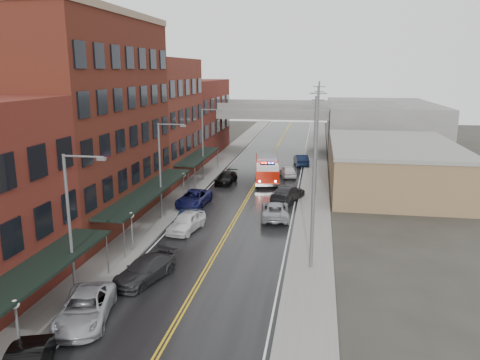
{
  "coord_description": "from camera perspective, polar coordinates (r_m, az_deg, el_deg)",
  "views": [
    {
      "loc": [
        7.4,
        -15.97,
        13.65
      ],
      "look_at": [
        -0.12,
        28.41,
        3.0
      ],
      "focal_mm": 35.0,
      "sensor_mm": 36.0,
      "label": 1
    }
  ],
  "objects": [
    {
      "name": "curb_left",
      "position": [
        49.68,
        -6.0,
        -2.62
      ],
      "size": [
        0.3,
        160.0,
        0.15
      ],
      "primitive_type": "cube",
      "color": "gray",
      "rests_on": "ground"
    },
    {
      "name": "parked_car_left_4",
      "position": [
        40.83,
        -6.54,
        -5.07
      ],
      "size": [
        2.78,
        5.16,
        1.67
      ],
      "primitive_type": "imported",
      "rotation": [
        0.0,
        0.0,
        -0.17
      ],
      "color": "white",
      "rests_on": "ground"
    },
    {
      "name": "utility_pole_1",
      "position": [
        51.5,
        9.33,
        4.94
      ],
      "size": [
        1.8,
        0.24,
        12.0
      ],
      "color": "#59595B",
      "rests_on": "ground"
    },
    {
      "name": "parked_car_left_5",
      "position": [
        42.42,
        -6.34,
        -4.57
      ],
      "size": [
        1.82,
        4.26,
        1.37
      ],
      "primitive_type": "imported",
      "rotation": [
        0.0,
        0.0,
        -0.09
      ],
      "color": "black",
      "rests_on": "ground"
    },
    {
      "name": "fire_truck",
      "position": [
        58.29,
        3.29,
        1.46
      ],
      "size": [
        4.34,
        8.89,
        3.14
      ],
      "rotation": [
        0.0,
        0.0,
        0.13
      ],
      "color": "#A91607",
      "rests_on": "ground"
    },
    {
      "name": "tan_building",
      "position": [
        57.71,
        18.0,
        1.51
      ],
      "size": [
        14.0,
        22.0,
        5.0
      ],
      "primitive_type": "cube",
      "color": "olive",
      "rests_on": "ground"
    },
    {
      "name": "curb_right",
      "position": [
        47.96,
        7.14,
        -3.23
      ],
      "size": [
        0.3,
        160.0,
        0.15
      ],
      "primitive_type": "cube",
      "color": "gray",
      "rests_on": "ground"
    },
    {
      "name": "parked_car_left_2",
      "position": [
        28.16,
        -18.37,
        -14.6
      ],
      "size": [
        3.92,
        6.13,
        1.57
      ],
      "primitive_type": "imported",
      "rotation": [
        0.0,
        0.0,
        0.25
      ],
      "color": "#A2A4AA",
      "rests_on": "ground"
    },
    {
      "name": "globe_lamp_1",
      "position": [
        36.62,
        -13.09,
        -5.08
      ],
      "size": [
        0.44,
        0.44,
        3.12
      ],
      "color": "#59595B",
      "rests_on": "ground"
    },
    {
      "name": "overpass",
      "position": [
        78.69,
        4.21,
        7.69
      ],
      "size": [
        40.0,
        10.0,
        7.5
      ],
      "color": "slate",
      "rests_on": "ground"
    },
    {
      "name": "street_lamp_0",
      "position": [
        29.0,
        -19.7,
        -4.47
      ],
      "size": [
        2.64,
        0.22,
        9.0
      ],
      "color": "#59595B",
      "rests_on": "ground"
    },
    {
      "name": "awning_0",
      "position": [
        27.1,
        -25.26,
        -11.21
      ],
      "size": [
        2.6,
        16.0,
        3.09
      ],
      "color": "black",
      "rests_on": "ground"
    },
    {
      "name": "globe_lamp_0",
      "position": [
        25.34,
        -25.63,
        -14.69
      ],
      "size": [
        0.44,
        0.44,
        3.12
      ],
      "color": "#59595B",
      "rests_on": "ground"
    },
    {
      "name": "utility_pole_0",
      "position": [
        31.83,
        9.0,
        -0.2
      ],
      "size": [
        1.8,
        0.24,
        12.0
      ],
      "color": "#59595B",
      "rests_on": "ground"
    },
    {
      "name": "street_lamp_1",
      "position": [
        43.17,
        -9.43,
        1.82
      ],
      "size": [
        2.64,
        0.22,
        9.0
      ],
      "color": "#59595B",
      "rests_on": "ground"
    },
    {
      "name": "parked_car_left_3",
      "position": [
        32.11,
        -11.49,
        -10.65
      ],
      "size": [
        3.55,
        5.59,
        1.51
      ],
      "primitive_type": "imported",
      "rotation": [
        0.0,
        0.0,
        -0.3
      ],
      "color": "#262629",
      "rests_on": "ground"
    },
    {
      "name": "right_far_block",
      "position": [
        87.16,
        16.65,
        6.4
      ],
      "size": [
        18.0,
        30.0,
        8.0
      ],
      "primitive_type": "cube",
      "color": "slate",
      "rests_on": "ground"
    },
    {
      "name": "parked_car_right_3",
      "position": [
        68.81,
        7.46,
        2.46
      ],
      "size": [
        2.6,
        5.22,
        1.64
      ],
      "primitive_type": "imported",
      "rotation": [
        0.0,
        0.0,
        3.32
      ],
      "color": "black",
      "rests_on": "ground"
    },
    {
      "name": "sidewalk_right",
      "position": [
        47.93,
        9.12,
        -3.31
      ],
      "size": [
        3.0,
        160.0,
        0.15
      ],
      "primitive_type": "cube",
      "color": "slate",
      "rests_on": "ground"
    },
    {
      "name": "brick_building_c",
      "position": [
        60.46,
        -10.54,
        7.25
      ],
      "size": [
        9.0,
        15.0,
        15.0
      ],
      "primitive_type": "cube",
      "color": "brown",
      "rests_on": "ground"
    },
    {
      "name": "globe_lamp_2",
      "position": [
        49.32,
        -6.9,
        -0.08
      ],
      "size": [
        0.44,
        0.44,
        3.12
      ],
      "color": "#59595B",
      "rests_on": "ground"
    },
    {
      "name": "parked_car_left_6",
      "position": [
        48.21,
        -5.65,
        -2.24
      ],
      "size": [
        2.95,
        5.77,
        1.56
      ],
      "primitive_type": "imported",
      "rotation": [
        0.0,
        0.0,
        -0.07
      ],
      "color": "#121546",
      "rests_on": "ground"
    },
    {
      "name": "road",
      "position": [
        48.52,
        0.46,
        -3.02
      ],
      "size": [
        11.0,
        160.0,
        0.02
      ],
      "primitive_type": "cube",
      "color": "black",
      "rests_on": "ground"
    },
    {
      "name": "street_lamp_2",
      "position": [
        58.3,
        -4.34,
        4.93
      ],
      "size": [
        2.64,
        0.22,
        9.0
      ],
      "color": "#59595B",
      "rests_on": "ground"
    },
    {
      "name": "awning_2",
      "position": [
        59.37,
        -5.07,
        2.91
      ],
      "size": [
        2.6,
        13.0,
        3.09
      ],
      "color": "black",
      "rests_on": "ground"
    },
    {
      "name": "sidewalk_left",
      "position": [
        50.14,
        -7.82,
        -2.52
      ],
      "size": [
        3.0,
        160.0,
        0.15
      ],
      "primitive_type": "cube",
      "color": "slate",
      "rests_on": "ground"
    },
    {
      "name": "brick_building_far",
      "position": [
        77.19,
        -6.04,
        7.55
      ],
      "size": [
        9.0,
        20.0,
        12.0
      ],
      "primitive_type": "cube",
      "color": "maroon",
      "rests_on": "ground"
    },
    {
      "name": "parked_car_right_1",
      "position": [
        50.11,
        5.83,
        -1.59
      ],
      "size": [
        3.94,
        6.08,
        1.64
      ],
      "primitive_type": "imported",
      "rotation": [
        0.0,
        0.0,
        2.83
      ],
      "color": "#262528",
      "rests_on": "ground"
    },
    {
      "name": "utility_pole_2",
      "position": [
        71.35,
        9.48,
        7.22
      ],
      "size": [
        1.8,
        0.24,
        12.0
      ],
      "color": "#59595B",
      "rests_on": "ground"
    },
    {
      "name": "parked_car_right_2",
      "position": [
        61.24,
        5.85,
        1.08
      ],
      "size": [
        2.77,
        4.68,
        1.5
      ],
      "primitive_type": "imported",
      "rotation": [
        0.0,
        0.0,
        3.38
      ],
      "color": "silver",
      "rests_on": "ground"
    },
    {
      "name": "awning_1",
      "position": [
        43.06,
        -10.94,
        -1.27
      ],
      "size": [
        2.6,
        18.0,
        3.09
      ],
      "color": "black",
      "rests_on": "ground"
    },
    {
      "name": "parked_car_left_7",
      "position": [
        57.41,
        -1.68,
        0.27
      ],
      "size": [
        2.36,
        4.96,
        1.4
      ],
      "primitive_type": "imported",
      "rotation": [
        0.0,
        0.0,
        -0.08
      ],
      "color": "black",
      "rests_on": "ground"
    },
    {
      "name": "parked_car_right_0",
      "position": [
        44.16,
        4.27,
        -3.68
      ],
      "size": [
        3.12,
        5.81,
        1.55
      ],
      "primitive_type": "imported",
      "rotation": [
        0.0,
        0.0,
        3.24
      ],
      "color": "#929699",
      "rests_on": "ground"
    },
    {
      "name": "brick_building_b",
      "position": [
        44.37,
        -18.38,
        6.62
      ],
      "size": [
        9.0,
        20.0,
        18.0
      ],
      "primitive_type": "cube",
      "color": "#4C1914",
      "rests_on": "ground"
    }
  ]
}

